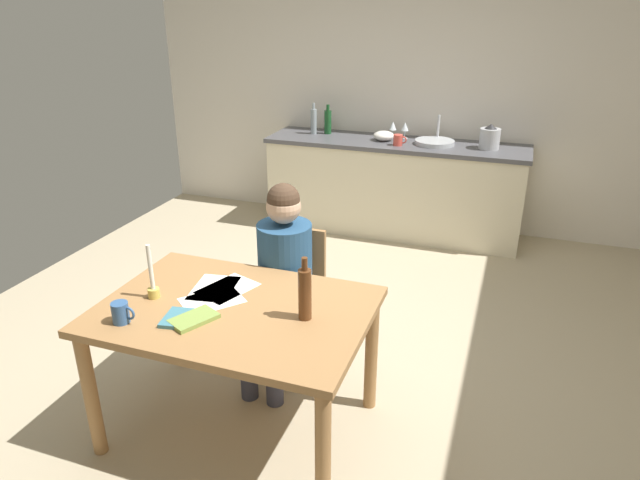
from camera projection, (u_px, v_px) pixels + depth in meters
name	position (u px, v px, depth m)	size (l,w,h in m)	color
ground_plane	(315.00, 353.00, 3.76)	(5.20, 5.20, 0.04)	tan
wall_back	(406.00, 92.00, 5.50)	(5.20, 0.12, 2.60)	silver
kitchen_counter	(394.00, 187.00, 5.52)	(2.44, 0.64, 0.90)	beige
dining_table	(236.00, 325.00, 2.84)	(1.33, 0.93, 0.74)	#9E7042
chair_at_table	(291.00, 291.00, 3.51)	(0.40, 0.40, 0.85)	#9E7042
person_seated	(281.00, 272.00, 3.31)	(0.32, 0.59, 1.19)	navy
coffee_mug	(121.00, 313.00, 2.65)	(0.12, 0.08, 0.10)	#33598C
candlestick	(152.00, 283.00, 2.86)	(0.06, 0.06, 0.29)	gold
book_magazine	(194.00, 319.00, 2.68)	(0.13, 0.22, 0.02)	olive
book_cookery	(179.00, 318.00, 2.69)	(0.14, 0.17, 0.02)	teal
paper_letter	(227.00, 288.00, 2.98)	(0.21, 0.30, 0.00)	white
paper_bill	(214.00, 288.00, 2.98)	(0.21, 0.30, 0.00)	white
paper_envelope	(212.00, 300.00, 2.86)	(0.21, 0.30, 0.00)	white
wine_bottle_on_table	(305.00, 293.00, 2.65)	(0.06, 0.06, 0.32)	#593319
sink_unit	(435.00, 142.00, 5.23)	(0.36, 0.36, 0.24)	#B2B7BC
bottle_oil	(314.00, 121.00, 5.59)	(0.06, 0.06, 0.30)	#8C999E
bottle_vinegar	(328.00, 121.00, 5.60)	(0.07, 0.07, 0.28)	#194C23
mixing_bowl	(384.00, 136.00, 5.36)	(0.20, 0.20, 0.09)	white
stovetop_kettle	(490.00, 138.00, 5.05)	(0.18, 0.18, 0.22)	#B7BABF
wine_glass_near_sink	(405.00, 127.00, 5.42)	(0.07, 0.07, 0.15)	silver
wine_glass_by_kettle	(393.00, 126.00, 5.45)	(0.07, 0.07, 0.15)	silver
teacup_on_counter	(398.00, 140.00, 5.18)	(0.12, 0.08, 0.10)	#D84C3F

